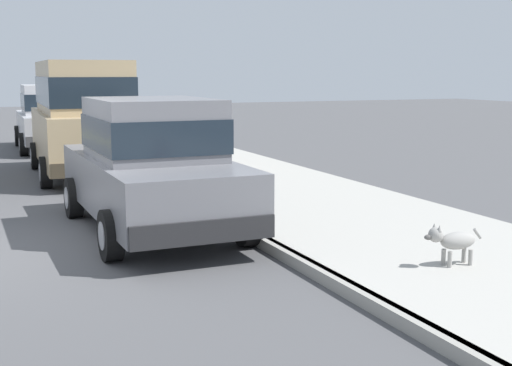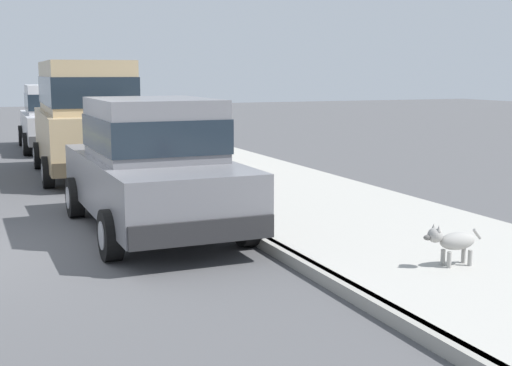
{
  "view_description": "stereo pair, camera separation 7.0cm",
  "coord_description": "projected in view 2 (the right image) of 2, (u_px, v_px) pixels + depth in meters",
  "views": [
    {
      "loc": [
        -0.38,
        -9.18,
        2.28
      ],
      "look_at": [
        3.13,
        -1.0,
        0.85
      ],
      "focal_mm": 48.45,
      "sensor_mm": 36.0,
      "label": 1
    },
    {
      "loc": [
        -0.31,
        -9.21,
        2.28
      ],
      "look_at": [
        3.13,
        -1.0,
        0.85
      ],
      "focal_mm": 48.45,
      "sensor_mm": 36.0,
      "label": 2
    }
  ],
  "objects": [
    {
      "name": "car_tan_van",
      "position": [
        85.0,
        113.0,
        15.25
      ],
      "size": [
        2.26,
        4.97,
        2.52
      ],
      "color": "tan",
      "rests_on": "ground"
    },
    {
      "name": "ground_plane",
      "position": [
        1.0,
        252.0,
        8.87
      ],
      "size": [
        80.0,
        80.0,
        0.0
      ],
      "primitive_type": "plane",
      "color": "#4C4C4F"
    },
    {
      "name": "car_silver_sedan",
      "position": [
        55.0,
        116.0,
        20.53
      ],
      "size": [
        2.13,
        4.65,
        1.92
      ],
      "color": "#BCBCC1",
      "rests_on": "ground"
    },
    {
      "name": "sidewalk",
      "position": [
        341.0,
        216.0,
        10.77
      ],
      "size": [
        3.6,
        64.0,
        0.14
      ],
      "primitive_type": "cube",
      "color": "#A8A59E",
      "rests_on": "ground"
    },
    {
      "name": "curb",
      "position": [
        234.0,
        225.0,
        10.08
      ],
      "size": [
        0.16,
        64.0,
        0.14
      ],
      "primitive_type": "cube",
      "color": "gray",
      "rests_on": "ground"
    },
    {
      "name": "dog_grey",
      "position": [
        452.0,
        241.0,
        7.68
      ],
      "size": [
        0.76,
        0.23,
        0.49
      ],
      "color": "#999691",
      "rests_on": "sidewalk"
    },
    {
      "name": "car_grey_sedan",
      "position": [
        153.0,
        164.0,
        9.89
      ],
      "size": [
        2.06,
        4.61,
        1.92
      ],
      "color": "slate",
      "rests_on": "ground"
    }
  ]
}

